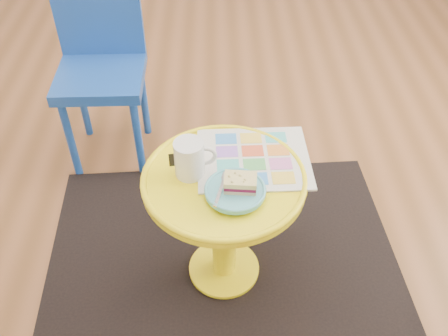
{
  "coord_description": "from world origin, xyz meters",
  "views": [
    {
      "loc": [
        0.16,
        -1.5,
        1.54
      ],
      "look_at": [
        0.19,
        -0.41,
        0.52
      ],
      "focal_mm": 40.0,
      "sensor_mm": 36.0,
      "label": 1
    }
  ],
  "objects_px": {
    "side_table": "(224,207)",
    "chair": "(101,58)",
    "mug": "(190,158)",
    "newspaper": "(253,158)",
    "plate": "(235,191)"
  },
  "relations": [
    {
      "from": "side_table",
      "to": "plate",
      "type": "relative_size",
      "value": 2.83
    },
    {
      "from": "chair",
      "to": "newspaper",
      "type": "height_order",
      "value": "chair"
    },
    {
      "from": "side_table",
      "to": "mug",
      "type": "bearing_deg",
      "value": 167.47
    },
    {
      "from": "chair",
      "to": "side_table",
      "type": "bearing_deg",
      "value": -57.0
    },
    {
      "from": "side_table",
      "to": "mug",
      "type": "xyz_separation_m",
      "value": [
        -0.1,
        0.02,
        0.2
      ]
    },
    {
      "from": "side_table",
      "to": "chair",
      "type": "height_order",
      "value": "chair"
    },
    {
      "from": "mug",
      "to": "chair",
      "type": "bearing_deg",
      "value": 113.14
    },
    {
      "from": "newspaper",
      "to": "side_table",
      "type": "bearing_deg",
      "value": -140.64
    },
    {
      "from": "side_table",
      "to": "mug",
      "type": "height_order",
      "value": "mug"
    },
    {
      "from": "chair",
      "to": "newspaper",
      "type": "relative_size",
      "value": 2.27
    },
    {
      "from": "side_table",
      "to": "chair",
      "type": "relative_size",
      "value": 0.63
    },
    {
      "from": "mug",
      "to": "plate",
      "type": "relative_size",
      "value": 0.73
    },
    {
      "from": "mug",
      "to": "newspaper",
      "type": "bearing_deg",
      "value": 11.23
    },
    {
      "from": "mug",
      "to": "plate",
      "type": "bearing_deg",
      "value": -42.23
    },
    {
      "from": "mug",
      "to": "plate",
      "type": "height_order",
      "value": "mug"
    }
  ]
}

